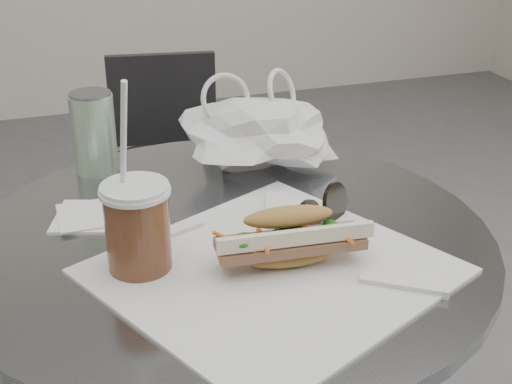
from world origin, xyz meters
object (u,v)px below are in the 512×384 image
object	(u,v)px
chair_far	(170,206)
sunglasses	(320,214)
cafe_table	(232,384)
iced_coffee	(137,227)
drink_can	(94,133)
banh_mi	(289,238)

from	to	relation	value
chair_far	sunglasses	distance (m)	1.05
cafe_table	sunglasses	xyz separation A→B (m)	(0.13, -0.02, 0.30)
cafe_table	iced_coffee	world-z (taller)	iced_coffee
drink_can	cafe_table	bearing A→B (deg)	-62.29
cafe_table	chair_far	distance (m)	0.94
iced_coffee	sunglasses	distance (m)	0.27
banh_mi	drink_can	world-z (taller)	drink_can
chair_far	drink_can	world-z (taller)	drink_can
cafe_table	sunglasses	distance (m)	0.33
chair_far	sunglasses	world-z (taller)	sunglasses
chair_far	drink_can	bearing A→B (deg)	78.08
cafe_table	banh_mi	world-z (taller)	banh_mi
iced_coffee	drink_can	size ratio (longest dim) A/B	1.89
cafe_table	banh_mi	size ratio (longest dim) A/B	3.08
chair_far	iced_coffee	xyz separation A→B (m)	(-0.23, -0.98, 0.48)
cafe_table	drink_can	bearing A→B (deg)	117.71
drink_can	sunglasses	bearing A→B (deg)	-47.82
chair_far	drink_can	xyz separation A→B (m)	(-0.24, -0.64, 0.48)
sunglasses	chair_far	bearing A→B (deg)	56.98
sunglasses	banh_mi	bearing A→B (deg)	-168.81
cafe_table	iced_coffee	distance (m)	0.37
iced_coffee	cafe_table	bearing A→B (deg)	21.43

